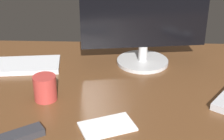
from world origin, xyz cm
name	(u,v)px	position (x,y,z in cm)	size (l,w,h in cm)	color
desk	(121,89)	(0.00, 0.00, 1.00)	(140.00, 84.00, 2.00)	brown
monitor	(145,9)	(8.39, 19.70, 24.30)	(48.58, 20.55, 43.18)	#BBBBBB
keyboard	(15,66)	(-41.42, 13.32, 2.90)	(34.15, 14.40, 1.80)	silver
tv_remote	(9,139)	(-29.49, -32.85, 3.05)	(18.81, 4.53, 2.10)	#2D2D33
coffee_mug	(45,88)	(-24.47, -9.80, 6.21)	(7.51, 7.51, 8.41)	#B23833
notepad	(107,126)	(-3.46, -24.86, 2.34)	(15.47, 9.45, 0.68)	white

